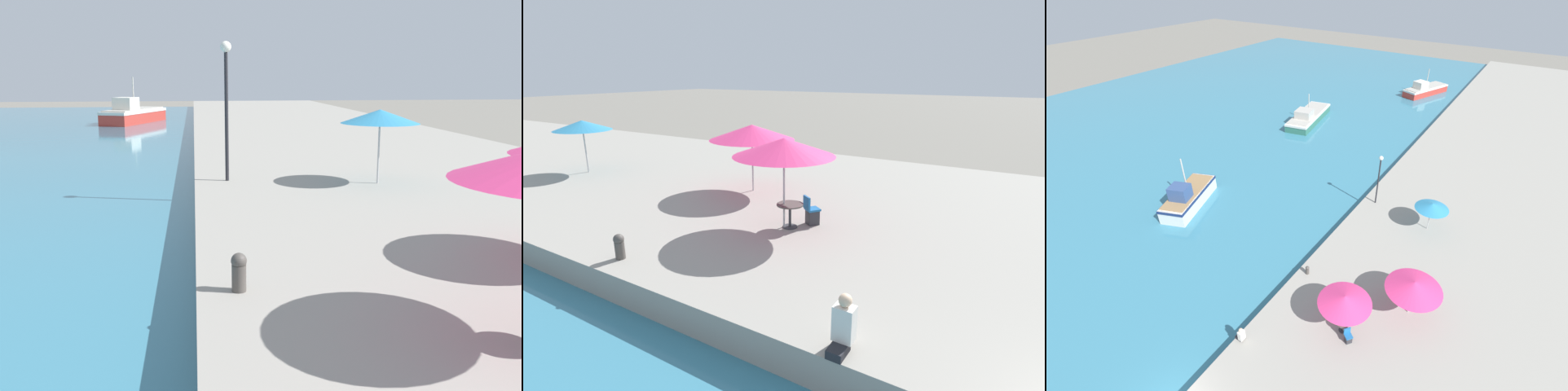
{
  "view_description": "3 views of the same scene",
  "coord_description": "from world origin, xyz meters",
  "views": [
    {
      "loc": [
        0.03,
        1.85,
        4.29
      ],
      "look_at": [
        1.5,
        14.7,
        1.59
      ],
      "focal_mm": 40.0,
      "sensor_mm": 36.0,
      "label": 1
    },
    {
      "loc": [
        -5.12,
        2.5,
        5.28
      ],
      "look_at": [
        4.69,
        8.49,
        1.79
      ],
      "focal_mm": 28.0,
      "sensor_mm": 36.0,
      "label": 2
    },
    {
      "loc": [
        9.79,
        -2.95,
        18.4
      ],
      "look_at": [
        -4.0,
        18.0,
        1.39
      ],
      "focal_mm": 24.0,
      "sensor_mm": 36.0,
      "label": 3
    }
  ],
  "objects": [
    {
      "name": "quay_promenade",
      "position": [
        8.0,
        37.0,
        0.4
      ],
      "size": [
        16.0,
        90.0,
        0.79
      ],
      "color": "gray",
      "rests_on": "ground_plane"
    },
    {
      "name": "fishing_boat_far",
      "position": [
        -5.37,
        55.13,
        0.84
      ],
      "size": [
        5.37,
        8.69,
        4.06
      ],
      "rotation": [
        0.0,
        0.0,
        -0.37
      ],
      "color": "red",
      "rests_on": "water_basin"
    },
    {
      "name": "cafe_umbrella_striped",
      "position": [
        5.97,
        20.05,
        2.97
      ],
      "size": [
        2.54,
        2.54,
        2.41
      ],
      "color": "#B7B7B7",
      "rests_on": "quay_promenade"
    },
    {
      "name": "mooring_bollard",
      "position": [
        0.7,
        10.88,
        1.14
      ],
      "size": [
        0.26,
        0.26,
        0.65
      ],
      "color": "#4C4742",
      "rests_on": "quay_promenade"
    },
    {
      "name": "lamppost",
      "position": [
        1.09,
        21.11,
        3.88
      ],
      "size": [
        0.36,
        0.36,
        4.56
      ],
      "color": "#232328",
      "rests_on": "quay_promenade"
    }
  ]
}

